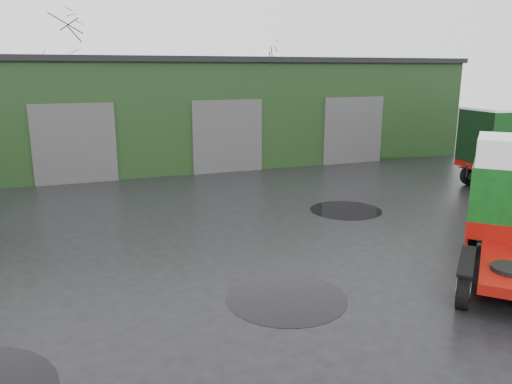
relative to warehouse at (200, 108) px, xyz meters
The scene contains 6 objects.
ground 20.35m from the warehouse, 95.71° to the right, with size 100.00×100.00×0.00m, color black.
warehouse is the anchor object (origin of this frame).
tree_back_a 12.90m from the warehouse, 128.66° to the left, with size 4.40×4.40×9.50m, color black, non-canonical shape.
tree_back_b 12.82m from the warehouse, 51.34° to the left, with size 4.40×4.40×7.50m, color black, non-canonical shape.
puddle_0 22.31m from the warehouse, 99.07° to the right, with size 3.06×3.06×0.01m, color black.
puddle_1 15.72m from the warehouse, 82.12° to the right, with size 2.92×2.92×0.01m, color black.
Camera 1 is at (-6.30, -12.33, 5.61)m, focal length 35.00 mm.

